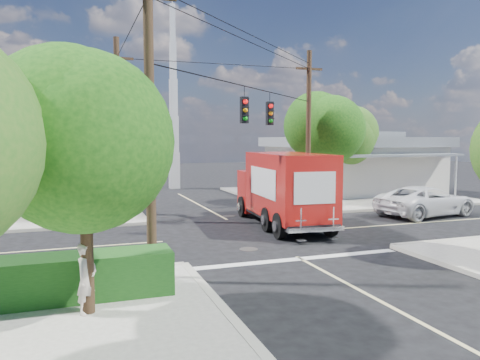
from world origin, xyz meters
name	(u,v)px	position (x,y,z in m)	size (l,w,h in m)	color
ground	(255,235)	(0.00, 0.00, 0.00)	(120.00, 120.00, 0.00)	black
sidewalk_ne	(341,195)	(10.88, 10.88, 0.07)	(14.12, 14.12, 0.14)	gray
sidewalk_nw	(9,210)	(-10.88, 10.88, 0.07)	(14.12, 14.12, 0.14)	gray
road_markings	(269,242)	(0.00, -1.47, 0.01)	(32.00, 32.00, 0.01)	beige
building_ne	(353,163)	(12.50, 11.97, 2.32)	(11.80, 10.20, 4.50)	silver
radio_tower	(174,120)	(0.50, 20.00, 5.64)	(0.80, 0.80, 17.00)	silver
tree_sw_front	(84,128)	(-6.99, -7.54, 4.33)	(3.88, 3.78, 6.03)	#422D1C
tree_ne_front	(326,128)	(7.21, 6.76, 4.77)	(4.21, 4.14, 6.66)	#422D1C
tree_ne_back	(344,138)	(9.81, 8.96, 4.19)	(3.77, 3.66, 5.82)	#422D1C
palm_nw_front	(69,121)	(-7.50, 7.50, 5.04)	(3.01, 3.08, 5.59)	#422D1C
palm_nw_back	(29,128)	(-9.50, 9.00, 4.67)	(3.01, 3.08, 5.19)	#422D1C
utility_poles	(209,126)	(-1.58, 1.60, 4.67)	(12.00, 10.68, 9.00)	#473321
picket_fence	(54,271)	(-7.80, -5.60, 0.68)	(5.94, 0.06, 1.00)	silver
hedge_sw	(44,280)	(-8.00, -6.40, 0.69)	(6.20, 1.20, 1.10)	#164314
vending_boxes	(319,196)	(6.50, 6.20, 0.69)	(1.90, 0.50, 1.10)	#B42921
delivery_truck	(283,189)	(1.98, 1.51, 1.75)	(3.09, 8.15, 3.45)	black
parked_car	(426,201)	(10.42, 1.66, 0.79)	(2.64, 5.72, 1.59)	silver
pedestrian	(87,278)	(-7.03, -7.54, 0.95)	(0.59, 0.39, 1.63)	beige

